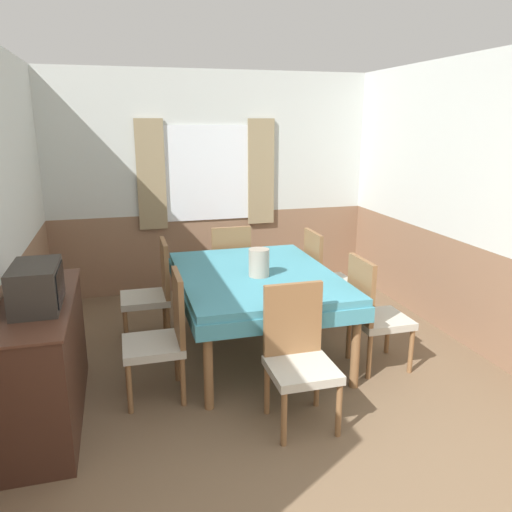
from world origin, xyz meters
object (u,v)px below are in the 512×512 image
object	(u,v)px
chair_head_window	(230,266)
vase	(259,263)
chair_right_near	(373,311)
chair_right_far	(324,275)
tv	(37,286)
chair_head_near	(299,353)
sideboard	(44,360)
chair_left_near	(163,334)
dining_table	(256,284)
chair_left_far	(153,289)

from	to	relation	value
chair_head_window	vase	bearing A→B (deg)	-90.28
chair_right_near	chair_right_far	bearing A→B (deg)	-180.00
vase	tv	bearing A→B (deg)	-157.85
chair_head_near	chair_right_near	size ratio (longest dim) A/B	1.00
chair_head_window	sideboard	distance (m)	2.40
sideboard	chair_left_near	bearing A→B (deg)	6.77
chair_head_window	vase	size ratio (longest dim) A/B	4.07
chair_right_far	tv	xyz separation A→B (m)	(-2.51, -1.29, 0.52)
chair_right_far	vase	bearing A→B (deg)	-54.33
chair_head_near	sideboard	size ratio (longest dim) A/B	0.67
dining_table	vase	bearing A→B (deg)	-93.39
sideboard	chair_left_far	bearing A→B (deg)	54.58
chair_left_near	chair_head_window	world-z (taller)	same
chair_right_far	tv	size ratio (longest dim) A/B	2.00
chair_left_near	chair_head_window	bearing A→B (deg)	-28.11
chair_head_near	chair_right_near	distance (m)	1.03
chair_head_window	tv	xyz separation A→B (m)	(-1.65, -1.86, 0.52)
chair_head_window	vase	xyz separation A→B (m)	(-0.01, -1.19, 0.37)
chair_right_far	chair_right_near	bearing A→B (deg)	0.00
tv	vase	distance (m)	1.78
dining_table	vase	distance (m)	0.24
sideboard	tv	bearing A→B (deg)	-76.79
chair_right_far	chair_head_window	size ratio (longest dim) A/B	1.00
chair_left_near	sideboard	xyz separation A→B (m)	(-0.82, -0.10, -0.05)
dining_table	chair_right_far	distance (m)	1.02
dining_table	tv	distance (m)	1.85
chair_right_near	sideboard	size ratio (longest dim) A/B	0.67
vase	dining_table	bearing A→B (deg)	86.61
vase	chair_right_near	bearing A→B (deg)	-26.13
chair_left_near	chair_right_near	bearing A→B (deg)	-90.00
chair_left_near	vase	distance (m)	1.03
chair_head_near	chair_head_window	bearing A→B (deg)	-90.00
dining_table	chair_right_near	size ratio (longest dim) A/B	1.87
chair_left_far	chair_head_window	bearing A→B (deg)	-56.76
chair_left_near	chair_left_far	size ratio (longest dim) A/B	1.00
chair_right_near	tv	distance (m)	2.58
chair_head_near	chair_right_far	size ratio (longest dim) A/B	1.00
chair_left_near	chair_left_far	world-z (taller)	same
chair_right_far	chair_left_near	world-z (taller)	same
sideboard	chair_right_far	bearing A→B (deg)	24.28
tv	chair_head_window	bearing A→B (deg)	48.46
chair_right_near	chair_head_window	bearing A→B (deg)	-151.89
chair_left_near	vase	size ratio (longest dim) A/B	4.07
chair_right_near	chair_left_far	distance (m)	2.02
dining_table	tv	bearing A→B (deg)	-155.03
chair_right_far	tv	bearing A→B (deg)	-62.76
chair_right_far	chair_right_near	world-z (taller)	same
chair_right_far	chair_left_far	size ratio (longest dim) A/B	1.00
chair_head_near	chair_right_near	xyz separation A→B (m)	(0.86, 0.57, 0.00)
chair_head_near	tv	bearing A→B (deg)	-11.17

